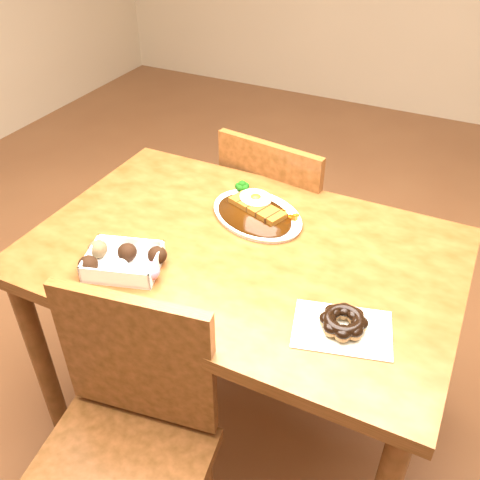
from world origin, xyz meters
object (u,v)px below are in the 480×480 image
at_px(table, 242,275).
at_px(donut_box, 123,261).
at_px(chair_far, 283,223).
at_px(chair_near, 123,449).
at_px(pon_de_ring, 343,323).
at_px(katsu_curry_plate, 257,211).

xyz_separation_m(table, donut_box, (-0.25, -0.22, 0.13)).
bearing_deg(chair_far, table, 106.50).
height_order(table, chair_near, chair_near).
distance_m(donut_box, pon_de_ring, 0.60).
height_order(chair_far, pon_de_ring, chair_far).
bearing_deg(table, pon_de_ring, -27.07).
xyz_separation_m(katsu_curry_plate, pon_de_ring, (0.38, -0.35, 0.01)).
bearing_deg(pon_de_ring, katsu_curry_plate, 137.71).
relative_size(chair_near, katsu_curry_plate, 2.34).
height_order(chair_far, chair_near, same).
distance_m(katsu_curry_plate, donut_box, 0.44).
bearing_deg(table, donut_box, -138.30).
bearing_deg(katsu_curry_plate, chair_near, -92.59).
bearing_deg(chair_near, table, 74.33).
bearing_deg(katsu_curry_plate, table, -79.15).
bearing_deg(chair_far, pon_de_ring, 128.91).
distance_m(chair_far, chair_near, 1.07).
relative_size(chair_far, donut_box, 3.73).
bearing_deg(table, chair_near, -96.83).
bearing_deg(chair_far, chair_near, 98.76).
bearing_deg(katsu_curry_plate, pon_de_ring, -42.29).
height_order(table, donut_box, donut_box).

